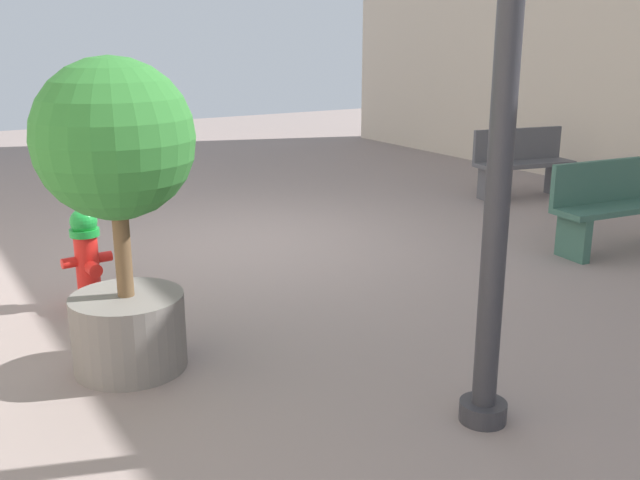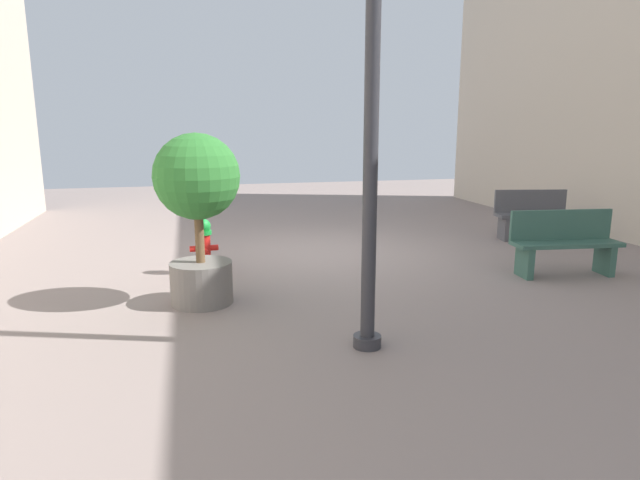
{
  "view_description": "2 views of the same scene",
  "coord_description": "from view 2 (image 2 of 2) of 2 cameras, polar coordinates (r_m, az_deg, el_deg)",
  "views": [
    {
      "loc": [
        3.37,
        6.87,
        2.21
      ],
      "look_at": [
        0.52,
        2.24,
        0.65
      ],
      "focal_mm": 40.51,
      "sensor_mm": 36.0,
      "label": 1
    },
    {
      "loc": [
        2.21,
        8.94,
        2.16
      ],
      "look_at": [
        0.49,
        1.91,
        0.64
      ],
      "focal_mm": 30.42,
      "sensor_mm": 36.0,
      "label": 2
    }
  ],
  "objects": [
    {
      "name": "planter_tree",
      "position": [
        6.67,
        -12.73,
        4.07
      ],
      "size": [
        1.03,
        1.03,
        2.09
      ],
      "color": "slate",
      "rests_on": "ground_plane"
    },
    {
      "name": "ground_plane",
      "position": [
        9.46,
        0.09,
        -1.3
      ],
      "size": [
        23.4,
        23.4,
        0.0
      ],
      "primitive_type": "plane",
      "color": "gray"
    },
    {
      "name": "bench_near",
      "position": [
        11.25,
        21.4,
        2.5
      ],
      "size": [
        1.46,
        0.71,
        0.95
      ],
      "color": "#4C4C51",
      "rests_on": "ground_plane"
    },
    {
      "name": "fire_hydrant",
      "position": [
        8.18,
        -12.1,
        -0.69
      ],
      "size": [
        0.42,
        0.39,
        0.83
      ],
      "color": "red",
      "rests_on": "ground_plane"
    },
    {
      "name": "bench_far",
      "position": [
        8.73,
        24.29,
        -0.19
      ],
      "size": [
        1.61,
        0.61,
        0.95
      ],
      "color": "#33594C",
      "rests_on": "ground_plane"
    },
    {
      "name": "street_lamp",
      "position": [
        5.11,
        5.5,
        16.41
      ],
      "size": [
        0.36,
        0.36,
        4.16
      ],
      "color": "#2D2D33",
      "rests_on": "ground_plane"
    }
  ]
}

